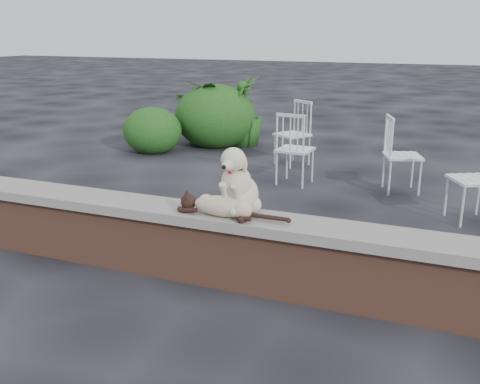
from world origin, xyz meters
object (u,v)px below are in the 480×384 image
at_px(dog, 240,178).
at_px(chair_c, 295,148).
at_px(cat, 223,205).
at_px(chair_d, 474,178).
at_px(potted_plant_b, 244,111).
at_px(potted_plant_a, 206,112).
at_px(chair_e, 403,155).
at_px(chair_b, 292,133).

height_order(dog, chair_c, dog).
xyz_separation_m(cat, chair_d, (1.80, 2.33, -0.20)).
bearing_deg(dog, potted_plant_b, 116.59).
xyz_separation_m(chair_d, potted_plant_a, (-4.31, 2.66, 0.08)).
bearing_deg(chair_e, dog, 144.04).
bearing_deg(chair_d, chair_b, -151.75).
distance_m(chair_b, potted_plant_b, 1.57).
relative_size(chair_e, chair_b, 1.00).
relative_size(cat, chair_b, 1.12).
bearing_deg(cat, dog, 67.46).
bearing_deg(cat, chair_b, 104.59).
distance_m(dog, potted_plant_a, 5.50).
distance_m(chair_b, potted_plant_a, 2.10).
xyz_separation_m(chair_c, potted_plant_a, (-2.19, 1.95, 0.08)).
relative_size(chair_e, potted_plant_b, 0.79).
relative_size(chair_c, chair_e, 1.00).
relative_size(dog, chair_b, 0.57).
distance_m(chair_e, chair_b, 1.86).
bearing_deg(potted_plant_b, chair_c, -53.42).
height_order(cat, chair_e, chair_e).
relative_size(cat, potted_plant_a, 0.96).
bearing_deg(chair_c, potted_plant_a, -36.67).
xyz_separation_m(chair_e, chair_b, (-1.66, 0.84, 0.00)).
xyz_separation_m(dog, chair_e, (0.94, 3.03, -0.38)).
bearing_deg(dog, chair_e, 78.39).
height_order(chair_d, potted_plant_b, potted_plant_b).
xyz_separation_m(chair_c, chair_d, (2.12, -0.71, 0.00)).
height_order(chair_d, potted_plant_a, potted_plant_a).
xyz_separation_m(cat, potted_plant_b, (-1.81, 5.07, -0.07)).
bearing_deg(potted_plant_a, cat, -63.37).
height_order(chair_c, chair_e, same).
bearing_deg(chair_e, chair_c, 77.12).
distance_m(chair_c, potted_plant_a, 2.93).
height_order(chair_b, potted_plant_b, potted_plant_b).
xyz_separation_m(chair_b, chair_d, (2.45, -1.69, 0.00)).
distance_m(chair_c, potted_plant_b, 2.52).
distance_m(chair_c, chair_b, 1.04).
relative_size(chair_c, potted_plant_b, 0.79).
height_order(chair_e, potted_plant_a, potted_plant_a).
xyz_separation_m(cat, chair_c, (-0.31, 3.04, -0.20)).
relative_size(cat, potted_plant_b, 0.88).
bearing_deg(chair_c, potted_plant_b, -48.43).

